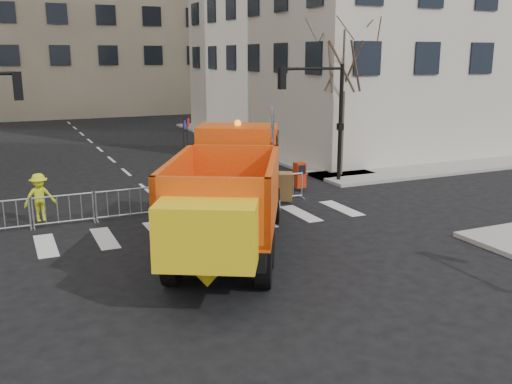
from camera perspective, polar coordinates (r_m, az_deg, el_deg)
name	(u,v)px	position (r m, az deg, el deg)	size (l,w,h in m)	color
ground	(257,284)	(14.89, 0.06, -9.20)	(120.00, 120.00, 0.00)	black
sidewalk_back	(167,205)	(22.49, -8.93, -1.30)	(64.00, 5.00, 0.15)	gray
traffic_light_right	(340,125)	(26.36, 8.43, 6.69)	(0.18, 0.18, 5.40)	black
crowd_barriers	(153,200)	(21.35, -10.26, -0.83)	(12.60, 0.60, 1.10)	#9EA0A5
street_tree	(342,99)	(27.48, 8.62, 9.15)	(3.00, 3.00, 7.50)	#382B21
plow_truck	(230,191)	(16.74, -2.65, 0.14)	(7.78, 10.98, 4.24)	black
cop_a	(268,186)	(22.19, 1.19, 0.58)	(0.58, 0.38, 1.59)	black
cop_b	(256,182)	(21.94, 0.04, 1.00)	(0.98, 0.76, 2.01)	black
cop_c	(265,185)	(21.98, 0.90, 0.74)	(1.06, 0.44, 1.80)	black
worker	(40,197)	(21.03, -20.82, -0.50)	(1.08, 0.62, 1.67)	#D3E31A
newspaper_box	(300,175)	(24.84, 4.38, 1.71)	(0.45, 0.40, 1.10)	#B72A0E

